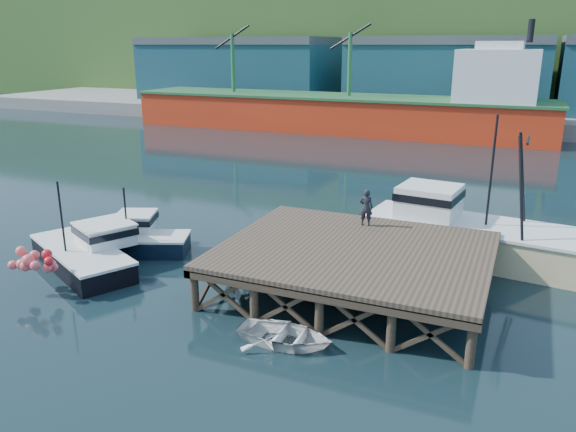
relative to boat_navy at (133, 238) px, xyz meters
The scene contains 12 objects.
ground 7.33m from the boat_navy, ahead, with size 300.00×300.00×0.00m, color black.
wharf 12.84m from the boat_navy, ahead, with size 12.00×10.00×2.62m.
far_quay 70.23m from the boat_navy, 84.05° to the left, with size 160.00×40.00×2.00m, color gray.
warehouse_left 70.76m from the boat_navy, 113.14° to the left, with size 32.00×16.00×9.00m, color #194355.
warehouse_mid 65.51m from the boat_navy, 83.59° to the left, with size 28.00×16.00×9.00m, color #194355.
cargo_ship 47.93m from the boat_navy, 91.42° to the left, with size 55.50×10.00×13.75m.
hillside 100.64m from the boat_navy, 85.83° to the left, with size 220.00×50.00×22.00m, color #2D511E.
boat_navy is the anchor object (origin of this frame).
boat_black 2.87m from the boat_navy, 103.79° to the right, with size 8.03×6.76×4.69m.
trawler 18.33m from the boat_navy, 20.30° to the left, with size 11.92×5.46×7.71m.
dinghy 13.23m from the boat_navy, 26.72° to the right, with size 2.67×3.74×0.77m, color silver.
dockworker 12.92m from the boat_navy, 14.90° to the left, with size 0.69×0.46×1.90m, color black.
Camera 1 is at (12.23, -23.36, 11.02)m, focal length 35.00 mm.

